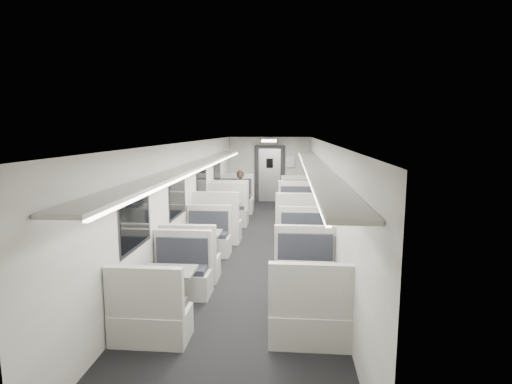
% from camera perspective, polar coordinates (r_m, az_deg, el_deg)
% --- Properties ---
extents(room, '(3.24, 12.24, 2.64)m').
position_cam_1_polar(room, '(8.84, 0.03, -0.63)').
color(room, black).
rests_on(room, ground).
extents(booth_left_a, '(1.13, 2.30, 1.23)m').
position_cam_1_polar(booth_left_a, '(12.13, -3.46, -1.83)').
color(booth_left_a, '#A8A49D').
rests_on(booth_left_a, room).
extents(booth_left_b, '(1.14, 2.32, 1.24)m').
position_cam_1_polar(booth_left_b, '(10.45, -4.82, -3.56)').
color(booth_left_b, '#A8A49D').
rests_on(booth_left_b, room).
extents(booth_left_c, '(0.97, 1.96, 1.05)m').
position_cam_1_polar(booth_left_c, '(8.01, -7.93, -7.98)').
color(booth_left_c, '#A8A49D').
rests_on(booth_left_c, room).
extents(booth_left_d, '(0.96, 1.95, 1.04)m').
position_cam_1_polar(booth_left_d, '(6.07, -12.48, -13.76)').
color(booth_left_d, '#A8A49D').
rests_on(booth_left_d, room).
extents(booth_right_a, '(1.07, 2.17, 1.16)m').
position_cam_1_polar(booth_right_a, '(12.34, 6.00, -1.78)').
color(booth_right_a, '#A8A49D').
rests_on(booth_right_a, room).
extents(booth_right_b, '(1.15, 2.34, 1.25)m').
position_cam_1_polar(booth_right_b, '(10.25, 6.24, -3.81)').
color(booth_right_b, '#A8A49D').
rests_on(booth_right_b, room).
extents(booth_right_c, '(0.98, 1.98, 1.06)m').
position_cam_1_polar(booth_right_c, '(7.73, 6.69, -8.54)').
color(booth_right_c, '#A8A49D').
rests_on(booth_right_c, room).
extents(booth_right_d, '(1.01, 2.05, 1.10)m').
position_cam_1_polar(booth_right_d, '(5.98, 7.27, -13.77)').
color(booth_right_d, '#A8A49D').
rests_on(booth_right_d, room).
extents(passenger, '(0.56, 0.40, 1.46)m').
position_cam_1_polar(passenger, '(12.17, -2.20, -0.26)').
color(passenger, black).
rests_on(passenger, room).
extents(window_a, '(0.02, 1.18, 0.84)m').
position_cam_1_polar(window_a, '(12.36, -5.54, 2.75)').
color(window_a, black).
rests_on(window_a, room).
extents(window_b, '(0.02, 1.18, 0.84)m').
position_cam_1_polar(window_b, '(10.22, -7.75, 1.43)').
color(window_b, black).
rests_on(window_b, room).
extents(window_c, '(0.02, 1.18, 0.84)m').
position_cam_1_polar(window_c, '(8.11, -11.11, -0.60)').
color(window_c, black).
rests_on(window_c, room).
extents(window_d, '(0.02, 1.18, 0.84)m').
position_cam_1_polar(window_d, '(6.06, -16.79, -4.00)').
color(window_d, black).
rests_on(window_d, room).
extents(luggage_rack_left, '(0.46, 10.40, 0.09)m').
position_cam_1_polar(luggage_rack_left, '(8.65, -8.40, 3.84)').
color(luggage_rack_left, '#A8A49D').
rests_on(luggage_rack_left, room).
extents(luggage_rack_right, '(0.46, 10.40, 0.09)m').
position_cam_1_polar(luggage_rack_right, '(8.44, 8.33, 3.72)').
color(luggage_rack_right, '#A8A49D').
rests_on(luggage_rack_right, room).
extents(vestibule_door, '(1.10, 0.13, 2.10)m').
position_cam_1_polar(vestibule_door, '(14.73, 1.96, 2.56)').
color(vestibule_door, black).
rests_on(vestibule_door, room).
extents(exit_sign, '(0.62, 0.12, 0.16)m').
position_cam_1_polar(exit_sign, '(14.16, 1.88, 7.34)').
color(exit_sign, black).
rests_on(exit_sign, room).
extents(wall_notice, '(0.32, 0.02, 0.40)m').
position_cam_1_polar(wall_notice, '(14.65, 4.90, 4.31)').
color(wall_notice, silver).
rests_on(wall_notice, room).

